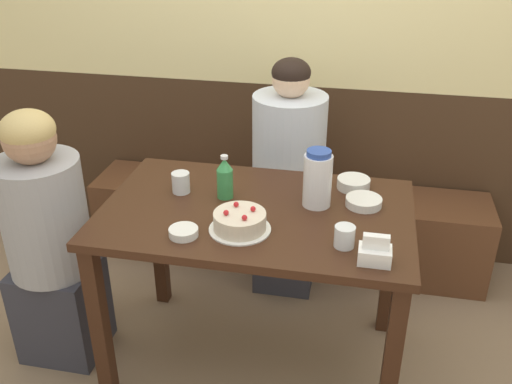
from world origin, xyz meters
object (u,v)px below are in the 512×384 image
bench_seat (286,225)px  bowl_side_dish (184,232)px  bowl_rice_small (364,202)px  person_pale_blue_shirt (288,181)px  glass_water_tall (181,183)px  person_teal_shirt (50,244)px  water_pitcher (318,179)px  glass_tumbler_short (345,236)px  bowl_soup_white (353,183)px  soju_bottle (225,178)px  birthday_cake (240,222)px  napkin_holder (375,252)px

bench_seat → bowl_side_dish: bearing=-101.5°
bench_seat → bowl_rice_small: bowl_rice_small is taller
person_pale_blue_shirt → bowl_side_dish: bearing=-15.8°
bowl_side_dish → glass_water_tall: (-0.12, 0.33, 0.03)m
bench_seat → person_teal_shirt: (-0.87, -0.93, 0.35)m
water_pitcher → bowl_side_dish: 0.56m
bowl_rice_small → glass_tumbler_short: glass_tumbler_short is taller
bench_seat → bowl_soup_white: 0.89m
soju_bottle → person_teal_shirt: person_teal_shirt is taller
bowl_soup_white → bowl_side_dish: (-0.58, -0.51, -0.01)m
bowl_soup_white → person_pale_blue_shirt: bearing=131.1°
bowl_side_dish → glass_tumbler_short: glass_tumbler_short is taller
bowl_rice_small → glass_water_tall: 0.75m
soju_bottle → bowl_rice_small: 0.56m
person_teal_shirt → bowl_side_dish: bearing=-12.6°
glass_water_tall → glass_tumbler_short: 0.74m
birthday_cake → bowl_rice_small: size_ratio=1.60×
bowl_soup_white → person_pale_blue_shirt: person_pale_blue_shirt is taller
glass_tumbler_short → person_teal_shirt: person_teal_shirt is taller
glass_water_tall → bowl_side_dish: bearing=-70.5°
birthday_cake → water_pitcher: size_ratio=0.98×
bench_seat → bowl_soup_white: bearing=-57.4°
birthday_cake → glass_water_tall: 0.39m
napkin_holder → glass_tumbler_short: (-0.11, 0.08, 0.00)m
bowl_rice_small → bench_seat: bearing=119.9°
napkin_holder → bowl_rice_small: bearing=97.1°
bowl_side_dish → birthday_cake: bearing=23.1°
bowl_side_dish → person_teal_shirt: size_ratio=0.09×
soju_bottle → person_pale_blue_shirt: bearing=72.6°
birthday_cake → bowl_rice_small: birthday_cake is taller
glass_water_tall → bowl_soup_white: bearing=14.4°
napkin_holder → soju_bottle: bearing=149.7°
glass_water_tall → napkin_holder: bearing=-24.4°
bowl_soup_white → glass_tumbler_short: glass_tumbler_short is taller
soju_bottle → person_pale_blue_shirt: 0.65m
birthday_cake → person_pale_blue_shirt: size_ratio=0.19×
birthday_cake → bowl_soup_white: bearing=47.5°
bowl_rice_small → person_pale_blue_shirt: bearing=125.7°
bowl_side_dish → person_pale_blue_shirt: bearing=74.2°
birthday_cake → person_teal_shirt: (-0.84, 0.06, -0.24)m
bench_seat → napkin_holder: size_ratio=19.73×
napkin_holder → glass_water_tall: bearing=155.6°
person_pale_blue_shirt → glass_tumbler_short: bearing=21.0°
napkin_holder → glass_water_tall: size_ratio=1.27×
bowl_rice_small → bowl_side_dish: bowl_rice_small is taller
bowl_soup_white → glass_water_tall: size_ratio=1.60×
water_pitcher → napkin_holder: 0.44m
bowl_soup_white → bench_seat: bearing=122.6°
bench_seat → bowl_rice_small: (0.41, -0.71, 0.57)m
glass_water_tall → person_teal_shirt: (-0.53, -0.18, -0.25)m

